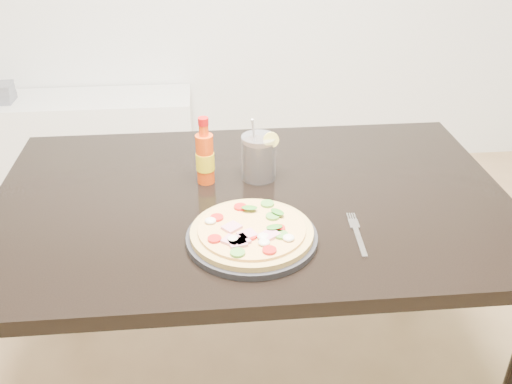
{
  "coord_description": "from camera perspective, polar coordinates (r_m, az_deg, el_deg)",
  "views": [
    {
      "loc": [
        -0.02,
        -0.76,
        1.53
      ],
      "look_at": [
        0.09,
        0.46,
        0.83
      ],
      "focal_mm": 40.0,
      "sensor_mm": 36.0,
      "label": 1
    }
  ],
  "objects": [
    {
      "name": "cola_cup",
      "position": [
        1.62,
        0.28,
        3.4
      ],
      "size": [
        0.1,
        0.1,
        0.19
      ],
      "rotation": [
        0.0,
        0.0,
        0.42
      ],
      "color": "black",
      "rests_on": "dining_table"
    },
    {
      "name": "media_console",
      "position": [
        3.2,
        -18.99,
        4.61
      ],
      "size": [
        1.4,
        0.34,
        0.5
      ],
      "primitive_type": "cube",
      "color": "white",
      "rests_on": "ground"
    },
    {
      "name": "plate",
      "position": [
        1.37,
        -0.42,
        -4.58
      ],
      "size": [
        0.31,
        0.31,
        0.02
      ],
      "primitive_type": "cylinder",
      "color": "black",
      "rests_on": "dining_table"
    },
    {
      "name": "fork",
      "position": [
        1.42,
        10.05,
        -4.03
      ],
      "size": [
        0.03,
        0.19,
        0.0
      ],
      "rotation": [
        0.0,
        0.0,
        -0.06
      ],
      "color": "silver",
      "rests_on": "dining_table"
    },
    {
      "name": "dining_table",
      "position": [
        1.6,
        -0.4,
        -2.94
      ],
      "size": [
        1.4,
        0.9,
        0.75
      ],
      "color": "black",
      "rests_on": "ground"
    },
    {
      "name": "hot_sauce_bottle",
      "position": [
        1.59,
        -5.12,
        3.48
      ],
      "size": [
        0.06,
        0.06,
        0.2
      ],
      "rotation": [
        0.0,
        0.0,
        0.32
      ],
      "color": "#E6450D",
      "rests_on": "dining_table"
    },
    {
      "name": "pizza",
      "position": [
        1.36,
        -0.43,
        -3.96
      ],
      "size": [
        0.29,
        0.29,
        0.03
      ],
      "color": "tan",
      "rests_on": "plate"
    }
  ]
}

